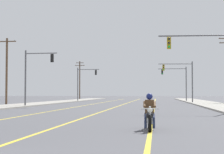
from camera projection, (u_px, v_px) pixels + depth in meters
name	position (u px, v px, depth m)	size (l,w,h in m)	color
lane_stripe_center	(125.00, 104.00, 51.70)	(0.16, 100.00, 0.01)	yellow
lane_stripe_left	(94.00, 104.00, 52.19)	(0.16, 100.00, 0.01)	yellow
lane_stripe_right	(154.00, 104.00, 51.23)	(0.16, 100.00, 0.01)	yellow
sidewalk_kerb_right	(215.00, 105.00, 45.43)	(4.40, 110.00, 0.14)	#9E998E
sidewalk_kerb_left	(32.00, 104.00, 48.07)	(4.40, 110.00, 0.14)	#9E998E
motorcycle_with_rider	(150.00, 115.00, 15.05)	(0.70, 2.19, 1.46)	black
traffic_signal_near_right	(208.00, 58.00, 28.52)	(5.39, 0.45, 6.20)	#56565B
traffic_signal_near_left	(34.00, 70.00, 41.41)	(3.68, 0.38, 6.20)	#56565B
traffic_signal_mid_right	(182.00, 76.00, 56.15)	(5.09, 0.60, 6.20)	#56565B
traffic_signal_mid_left	(84.00, 79.00, 69.49)	(4.09, 0.37, 6.20)	#56565B
traffic_signal_far_right	(178.00, 78.00, 67.15)	(5.05, 0.43, 6.20)	#56565B
utility_pole_left_near	(7.00, 70.00, 46.45)	(2.32, 0.26, 8.27)	brown
utility_pole_left_far	(80.00, 79.00, 91.55)	(2.32, 0.26, 9.28)	#4C3828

